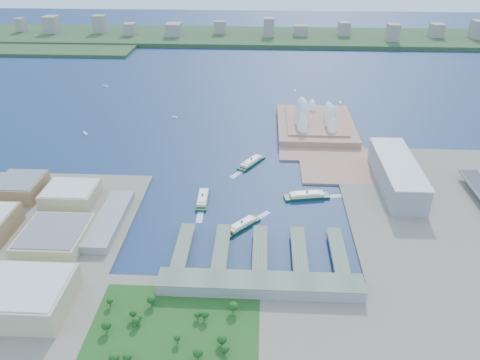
# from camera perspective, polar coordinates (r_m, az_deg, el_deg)

# --- Properties ---
(ground) EXTENTS (3000.00, 3000.00, 0.00)m
(ground) POSITION_cam_1_polar(r_m,az_deg,el_deg) (578.13, 1.16, -4.36)
(ground) COLOR #0E1C41
(ground) RESTS_ON ground
(west_land) EXTENTS (220.00, 390.00, 3.00)m
(west_land) POSITION_cam_1_polar(r_m,az_deg,el_deg) (558.84, -26.17, -8.99)
(west_land) COLOR gray
(west_land) RESTS_ON ground
(south_land) EXTENTS (720.00, 180.00, 3.00)m
(south_land) POSITION_cam_1_polar(r_m,az_deg,el_deg) (418.23, 0.11, -20.24)
(south_land) COLOR gray
(south_land) RESTS_ON ground
(east_land) EXTENTS (240.00, 500.00, 3.00)m
(east_land) POSITION_cam_1_polar(r_m,az_deg,el_deg) (581.99, 25.52, -7.21)
(east_land) COLOR gray
(east_land) RESTS_ON ground
(peninsula) EXTENTS (135.00, 220.00, 3.00)m
(peninsula) POSITION_cam_1_polar(r_m,az_deg,el_deg) (812.53, 9.44, 5.72)
(peninsula) COLOR #A27358
(peninsula) RESTS_ON ground
(far_shore) EXTENTS (2200.00, 260.00, 12.00)m
(far_shore) POSITION_cam_1_polar(r_m,az_deg,el_deg) (1495.21, 2.52, 17.01)
(far_shore) COLOR #2D4926
(far_shore) RESTS_ON ground
(opera_house) EXTENTS (134.00, 180.00, 58.00)m
(opera_house) POSITION_cam_1_polar(r_m,az_deg,el_deg) (819.39, 9.31, 8.24)
(opera_house) COLOR white
(opera_house) RESTS_ON peninsula
(toaster_building) EXTENTS (45.00, 155.00, 35.00)m
(toaster_building) POSITION_cam_1_polar(r_m,az_deg,el_deg) (661.73, 18.56, 0.68)
(toaster_building) COLOR gray
(toaster_building) RESTS_ON east_land
(west_buildings) EXTENTS (200.00, 280.00, 27.00)m
(west_buildings) POSITION_cam_1_polar(r_m,az_deg,el_deg) (575.00, -24.98, -5.71)
(west_buildings) COLOR olive
(west_buildings) RESTS_ON west_land
(ferry_wharves) EXTENTS (184.00, 90.00, 9.30)m
(ferry_wharves) POSITION_cam_1_polar(r_m,az_deg,el_deg) (514.23, 2.45, -8.58)
(ferry_wharves) COLOR #56674E
(ferry_wharves) RESTS_ON ground
(terminal_building) EXTENTS (200.00, 28.00, 12.00)m
(terminal_building) POSITION_cam_1_polar(r_m,az_deg,el_deg) (465.26, 2.48, -12.68)
(terminal_building) COLOR gray
(terminal_building) RESTS_ON south_land
(park) EXTENTS (150.00, 110.00, 16.00)m
(park) POSITION_cam_1_polar(r_m,az_deg,el_deg) (430.67, -8.11, -16.90)
(park) COLOR #194714
(park) RESTS_ON south_land
(far_skyline) EXTENTS (1900.00, 140.00, 55.00)m
(far_skyline) POSITION_cam_1_polar(r_m,az_deg,el_deg) (1468.92, 2.54, 18.13)
(far_skyline) COLOR gray
(far_skyline) RESTS_ON far_shore
(ferry_a) EXTENTS (15.41, 55.31, 10.39)m
(ferry_a) POSITION_cam_1_polar(r_m,az_deg,el_deg) (606.75, -4.58, -2.11)
(ferry_a) COLOR #0E3820
(ferry_a) RESTS_ON ground
(ferry_b) EXTENTS (41.33, 55.06, 10.56)m
(ferry_b) POSITION_cam_1_polar(r_m,az_deg,el_deg) (695.95, 1.39, 2.33)
(ferry_b) COLOR #0E3820
(ferry_b) RESTS_ON ground
(ferry_c) EXTENTS (44.41, 47.76, 9.84)m
(ferry_c) POSITION_cam_1_polar(r_m,az_deg,el_deg) (554.14, 0.22, -5.39)
(ferry_c) COLOR #0E3820
(ferry_c) RESTS_ON ground
(ferry_d) EXTENTS (60.59, 25.28, 11.13)m
(ferry_d) POSITION_cam_1_polar(r_m,az_deg,el_deg) (616.59, 8.15, -1.75)
(ferry_d) COLOR #0E3820
(ferry_d) RESTS_ON ground
(boat_a) EXTENTS (11.80, 14.26, 2.88)m
(boat_a) POSITION_cam_1_polar(r_m,az_deg,el_deg) (842.11, -18.35, 5.44)
(boat_a) COLOR white
(boat_a) RESTS_ON ground
(boat_b) EXTENTS (9.88, 3.80, 2.63)m
(boat_b) POSITION_cam_1_polar(r_m,az_deg,el_deg) (877.32, -7.96, 7.61)
(boat_b) COLOR white
(boat_b) RESTS_ON ground
(boat_c) EXTENTS (3.89, 12.77, 2.86)m
(boat_c) POSITION_cam_1_polar(r_m,az_deg,el_deg) (962.89, 12.11, 9.22)
(boat_c) COLOR white
(boat_c) RESTS_ON ground
(boat_d) EXTENTS (13.47, 9.53, 2.33)m
(boat_d) POSITION_cam_1_polar(r_m,az_deg,el_deg) (1083.97, -16.06, 10.96)
(boat_d) COLOR white
(boat_d) RESTS_ON ground
(boat_e) EXTENTS (5.25, 11.91, 2.82)m
(boat_e) POSITION_cam_1_polar(r_m,az_deg,el_deg) (1019.24, 6.72, 10.77)
(boat_e) COLOR white
(boat_e) RESTS_ON ground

